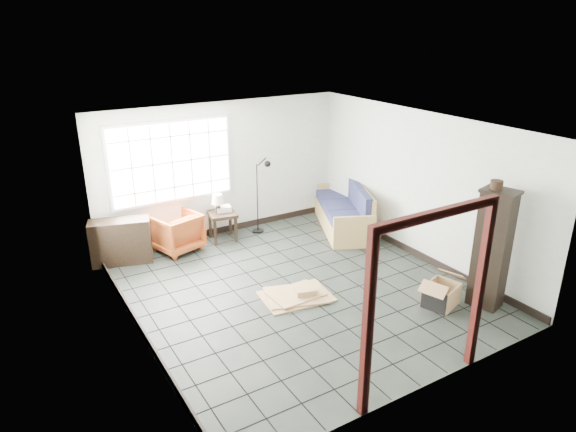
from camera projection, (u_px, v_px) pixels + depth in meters
ground at (297, 288)px, 8.17m from camera, size 5.50×5.50×0.00m
room_shell at (297, 188)px, 7.60m from camera, size 5.02×5.52×2.61m
window_panel at (172, 162)px, 9.28m from camera, size 2.32×0.08×1.52m
doorway_trim at (431, 280)px, 5.52m from camera, size 1.80×0.08×2.20m
futon_sofa at (346, 212)px, 10.45m from camera, size 1.61×2.26×0.94m
armchair at (176, 230)px, 9.41m from camera, size 0.93×0.90×0.79m
side_table at (222, 217)px, 9.84m from camera, size 0.58×0.58×0.56m
table_lamp at (218, 200)px, 9.70m from camera, size 0.29×0.29×0.37m
projector at (223, 209)px, 9.86m from camera, size 0.32×0.27×0.10m
floor_lamp at (262, 193)px, 10.13m from camera, size 0.46×0.29×1.51m
console_shelf at (121, 241)px, 8.93m from camera, size 1.09×0.67×0.79m
tall_shelf at (492, 249)px, 7.39m from camera, size 0.49×0.57×1.81m
pot at (496, 185)px, 7.08m from camera, size 0.22×0.22×0.13m
open_box at (441, 295)px, 7.65m from camera, size 0.90×0.63×0.46m
cardboard_pile at (297, 295)px, 7.91m from camera, size 1.14×0.94×0.15m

